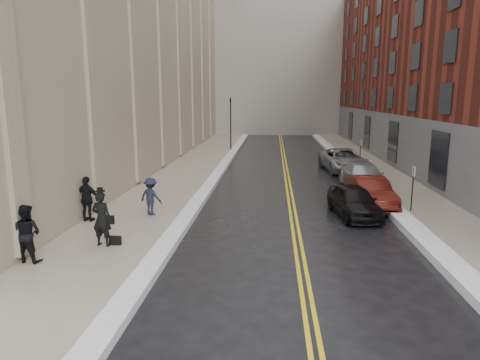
% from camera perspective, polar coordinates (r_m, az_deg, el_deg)
% --- Properties ---
extents(ground, '(160.00, 160.00, 0.00)m').
position_cam_1_polar(ground, '(12.84, -2.89, -13.50)').
color(ground, black).
rests_on(ground, ground).
extents(sidewalk_left, '(4.00, 64.00, 0.15)m').
position_cam_1_polar(sidewalk_left, '(28.71, -7.77, 0.46)').
color(sidewalk_left, gray).
rests_on(sidewalk_left, ground).
extents(sidewalk_right, '(3.00, 64.00, 0.15)m').
position_cam_1_polar(sidewalk_right, '(29.05, 19.26, 0.05)').
color(sidewalk_right, gray).
rests_on(sidewalk_right, ground).
extents(lane_stripe_a, '(0.12, 64.00, 0.01)m').
position_cam_1_polar(lane_stripe_a, '(28.10, 6.09, 0.11)').
color(lane_stripe_a, gold).
rests_on(lane_stripe_a, ground).
extents(lane_stripe_b, '(0.12, 64.00, 0.01)m').
position_cam_1_polar(lane_stripe_b, '(28.11, 6.58, 0.10)').
color(lane_stripe_b, gold).
rests_on(lane_stripe_b, ground).
extents(snow_ridge_left, '(0.70, 60.80, 0.26)m').
position_cam_1_polar(snow_ridge_left, '(28.31, -3.21, 0.50)').
color(snow_ridge_left, white).
rests_on(snow_ridge_left, ground).
extents(snow_ridge_right, '(0.85, 60.80, 0.30)m').
position_cam_1_polar(snow_ridge_right, '(28.61, 15.68, 0.26)').
color(snow_ridge_right, white).
rests_on(snow_ridge_right, ground).
extents(traffic_signal, '(0.18, 0.15, 5.20)m').
position_cam_1_polar(traffic_signal, '(41.84, -1.25, 8.04)').
color(traffic_signal, black).
rests_on(traffic_signal, ground).
extents(parking_sign_near, '(0.06, 0.35, 2.23)m').
position_cam_1_polar(parking_sign_near, '(20.97, 22.03, -0.66)').
color(parking_sign_near, black).
rests_on(parking_sign_near, ground).
extents(parking_sign_far, '(0.06, 0.35, 2.23)m').
position_cam_1_polar(parking_sign_far, '(32.45, 15.75, 3.66)').
color(parking_sign_far, black).
rests_on(parking_sign_far, ground).
extents(car_black, '(2.21, 4.34, 1.41)m').
position_cam_1_polar(car_black, '(19.92, 14.96, -2.72)').
color(car_black, black).
rests_on(car_black, ground).
extents(car_maroon, '(1.92, 4.55, 1.46)m').
position_cam_1_polar(car_maroon, '(21.84, 16.97, -1.56)').
color(car_maroon, '#43100C').
rests_on(car_maroon, ground).
extents(car_silver_near, '(2.34, 5.24, 1.49)m').
position_cam_1_polar(car_silver_near, '(25.90, 16.10, 0.47)').
color(car_silver_near, '#94989B').
rests_on(car_silver_near, ground).
extents(car_silver_far, '(3.23, 6.00, 1.60)m').
position_cam_1_polar(car_silver_far, '(31.85, 13.63, 2.62)').
color(car_silver_far, gray).
rests_on(car_silver_far, ground).
extents(pedestrian_main, '(0.78, 0.57, 1.97)m').
position_cam_1_polar(pedestrian_main, '(15.76, -17.96, -4.94)').
color(pedestrian_main, black).
rests_on(pedestrian_main, sidewalk_left).
extents(pedestrian_a, '(0.99, 0.82, 1.87)m').
position_cam_1_polar(pedestrian_a, '(15.19, -26.54, -6.37)').
color(pedestrian_a, black).
rests_on(pedestrian_a, sidewalk_left).
extents(pedestrian_b, '(1.23, 0.96, 1.67)m').
position_cam_1_polar(pedestrian_b, '(19.31, -11.80, -2.16)').
color(pedestrian_b, black).
rests_on(pedestrian_b, sidewalk_left).
extents(pedestrian_c, '(1.20, 0.67, 1.92)m').
position_cam_1_polar(pedestrian_c, '(19.02, -19.69, -2.40)').
color(pedestrian_c, black).
rests_on(pedestrian_c, sidewalk_left).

